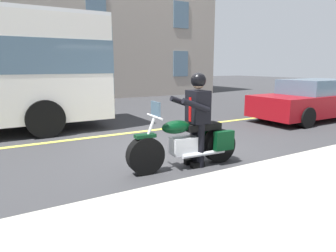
% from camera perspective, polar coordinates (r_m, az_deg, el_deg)
% --- Properties ---
extents(ground_plane, '(80.00, 80.00, 0.00)m').
position_cam_1_polar(ground_plane, '(6.82, -0.21, -4.48)').
color(ground_plane, '#333335').
extents(lane_center_stripe, '(60.00, 0.16, 0.01)m').
position_cam_1_polar(lane_center_stripe, '(8.56, -6.98, -1.28)').
color(lane_center_stripe, '#E5DB4C').
rests_on(lane_center_stripe, ground_plane).
extents(motorcycle_main, '(2.22, 0.68, 1.26)m').
position_cam_1_polar(motorcycle_main, '(5.58, 3.78, -3.28)').
color(motorcycle_main, black).
rests_on(motorcycle_main, ground_plane).
extents(rider_main, '(0.65, 0.58, 1.74)m').
position_cam_1_polar(rider_main, '(5.56, 5.52, 2.79)').
color(rider_main, black).
rests_on(rider_main, ground_plane).
extents(car_dark, '(4.60, 1.92, 1.40)m').
position_cam_1_polar(car_dark, '(11.70, 25.71, 4.46)').
color(car_dark, maroon).
rests_on(car_dark, ground_plane).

